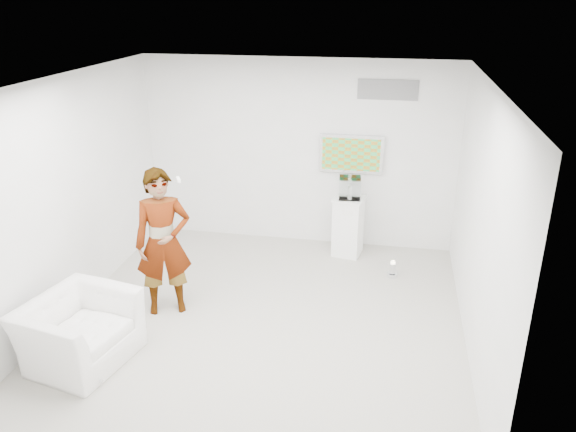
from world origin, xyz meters
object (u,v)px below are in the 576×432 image
object	(u,v)px
pedestal	(348,226)
floor_uplight	(393,269)
armchair	(79,331)
tv	(351,154)
person	(163,243)

from	to	relation	value
pedestal	floor_uplight	world-z (taller)	pedestal
floor_uplight	pedestal	bearing A→B (deg)	137.80
armchair	tv	bearing A→B (deg)	-23.77
pedestal	person	bearing A→B (deg)	-135.34
tv	armchair	xyz separation A→B (m)	(-2.69, -3.71, -1.17)
tv	pedestal	bearing A→B (deg)	-85.75
tv	floor_uplight	size ratio (longest dim) A/B	4.09
person	pedestal	distance (m)	3.08
tv	floor_uplight	bearing A→B (deg)	-53.69
person	floor_uplight	size ratio (longest dim) A/B	7.89
person	tv	bearing A→B (deg)	25.57
tv	pedestal	size ratio (longest dim) A/B	1.05
armchair	person	bearing A→B (deg)	-12.41
person	armchair	world-z (taller)	person
floor_uplight	person	bearing A→B (deg)	-152.92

